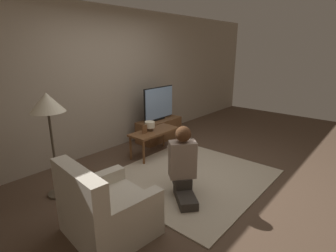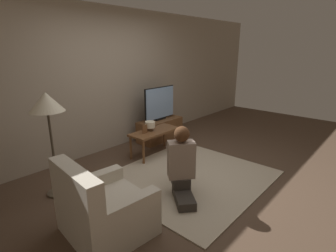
% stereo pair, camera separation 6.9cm
% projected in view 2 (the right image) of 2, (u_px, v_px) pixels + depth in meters
% --- Properties ---
extents(ground_plane, '(10.00, 10.00, 0.00)m').
position_uv_depth(ground_plane, '(190.00, 177.00, 3.98)').
color(ground_plane, brown).
extents(wall_back, '(10.00, 0.06, 2.60)m').
position_uv_depth(wall_back, '(108.00, 81.00, 4.83)').
color(wall_back, tan).
rests_on(wall_back, ground_plane).
extents(rug, '(2.21, 2.04, 0.02)m').
position_uv_depth(rug, '(190.00, 176.00, 3.98)').
color(rug, '#BCAD93').
rests_on(rug, ground_plane).
extents(tv_stand, '(1.01, 0.42, 0.44)m').
position_uv_depth(tv_stand, '(160.00, 130.00, 5.54)').
color(tv_stand, brown).
rests_on(tv_stand, ground_plane).
extents(tv, '(0.82, 0.08, 0.68)m').
position_uv_depth(tv, '(160.00, 103.00, 5.38)').
color(tv, black).
rests_on(tv, tv_stand).
extents(coffee_table, '(0.95, 0.40, 0.46)m').
position_uv_depth(coffee_table, '(155.00, 134.00, 4.71)').
color(coffee_table, brown).
rests_on(coffee_table, ground_plane).
extents(floor_lamp, '(0.42, 0.42, 1.37)m').
position_uv_depth(floor_lamp, '(47.00, 108.00, 3.19)').
color(floor_lamp, '#4C4233').
rests_on(floor_lamp, ground_plane).
extents(armchair, '(0.85, 0.90, 0.83)m').
position_uv_depth(armchair, '(104.00, 211.00, 2.71)').
color(armchair, beige).
rests_on(armchair, ground_plane).
extents(person_kneeling, '(0.72, 0.80, 0.94)m').
position_uv_depth(person_kneeling, '(181.00, 162.00, 3.35)').
color(person_kneeling, '#332D28').
rests_on(person_kneeling, rug).
extents(picture_frame, '(0.11, 0.01, 0.15)m').
position_uv_depth(picture_frame, '(145.00, 129.00, 4.53)').
color(picture_frame, brown).
rests_on(picture_frame, coffee_table).
extents(table_lamp, '(0.18, 0.18, 0.17)m').
position_uv_depth(table_lamp, '(150.00, 125.00, 4.67)').
color(table_lamp, '#4C3823').
rests_on(table_lamp, coffee_table).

